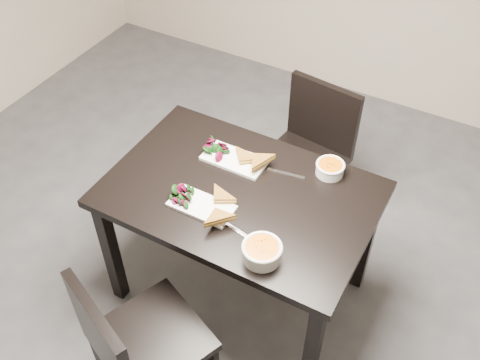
{
  "coord_description": "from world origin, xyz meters",
  "views": [
    {
      "loc": [
        0.65,
        -1.03,
        2.51
      ],
      "look_at": [
        -0.18,
        0.47,
        0.82
      ],
      "focal_mm": 41.04,
      "sensor_mm": 36.0,
      "label": 1
    }
  ],
  "objects_px": {
    "table": "(240,206)",
    "plate_near": "(202,206)",
    "chair_near": "(134,343)",
    "chair_far": "(310,148)",
    "soup_bowl_near": "(262,251)",
    "soup_bowl_far": "(330,168)",
    "plate_far": "(234,160)"
  },
  "relations": [
    {
      "from": "chair_far",
      "to": "plate_far",
      "type": "height_order",
      "value": "chair_far"
    },
    {
      "from": "soup_bowl_near",
      "to": "soup_bowl_far",
      "type": "bearing_deg",
      "value": 85.01
    },
    {
      "from": "table",
      "to": "chair_near",
      "type": "height_order",
      "value": "chair_near"
    },
    {
      "from": "table",
      "to": "chair_near",
      "type": "bearing_deg",
      "value": -96.8
    },
    {
      "from": "table",
      "to": "chair_far",
      "type": "xyz_separation_m",
      "value": [
        0.06,
        0.71,
        -0.17
      ]
    },
    {
      "from": "table",
      "to": "soup_bowl_near",
      "type": "relative_size",
      "value": 7.32
    },
    {
      "from": "chair_far",
      "to": "soup_bowl_near",
      "type": "height_order",
      "value": "chair_far"
    },
    {
      "from": "soup_bowl_near",
      "to": "plate_near",
      "type": "bearing_deg",
      "value": 161.67
    },
    {
      "from": "chair_near",
      "to": "soup_bowl_near",
      "type": "bearing_deg",
      "value": 75.63
    },
    {
      "from": "table",
      "to": "soup_bowl_far",
      "type": "height_order",
      "value": "soup_bowl_far"
    },
    {
      "from": "chair_far",
      "to": "table",
      "type": "bearing_deg",
      "value": -87.03
    },
    {
      "from": "chair_far",
      "to": "plate_far",
      "type": "relative_size",
      "value": 2.81
    },
    {
      "from": "plate_far",
      "to": "table",
      "type": "bearing_deg",
      "value": -53.49
    },
    {
      "from": "plate_near",
      "to": "chair_near",
      "type": "bearing_deg",
      "value": -88.76
    },
    {
      "from": "plate_near",
      "to": "table",
      "type": "bearing_deg",
      "value": 58.93
    },
    {
      "from": "plate_near",
      "to": "soup_bowl_far",
      "type": "distance_m",
      "value": 0.62
    },
    {
      "from": "table",
      "to": "plate_far",
      "type": "distance_m",
      "value": 0.23
    },
    {
      "from": "table",
      "to": "soup_bowl_near",
      "type": "bearing_deg",
      "value": -47.91
    },
    {
      "from": "plate_near",
      "to": "plate_far",
      "type": "height_order",
      "value": "same"
    },
    {
      "from": "plate_near",
      "to": "soup_bowl_far",
      "type": "bearing_deg",
      "value": 48.97
    },
    {
      "from": "chair_near",
      "to": "plate_near",
      "type": "xyz_separation_m",
      "value": [
        -0.01,
        0.57,
        0.27
      ]
    },
    {
      "from": "soup_bowl_near",
      "to": "soup_bowl_far",
      "type": "relative_size",
      "value": 1.22
    },
    {
      "from": "soup_bowl_near",
      "to": "plate_far",
      "type": "height_order",
      "value": "soup_bowl_near"
    },
    {
      "from": "chair_near",
      "to": "plate_far",
      "type": "xyz_separation_m",
      "value": [
        -0.03,
        0.9,
        0.27
      ]
    },
    {
      "from": "soup_bowl_near",
      "to": "soup_bowl_far",
      "type": "xyz_separation_m",
      "value": [
        0.05,
        0.58,
        -0.01
      ]
    },
    {
      "from": "soup_bowl_far",
      "to": "chair_near",
      "type": "bearing_deg",
      "value": -110.85
    },
    {
      "from": "table",
      "to": "plate_near",
      "type": "height_order",
      "value": "plate_near"
    },
    {
      "from": "table",
      "to": "plate_far",
      "type": "xyz_separation_m",
      "value": [
        -0.12,
        0.16,
        0.11
      ]
    },
    {
      "from": "soup_bowl_near",
      "to": "plate_far",
      "type": "distance_m",
      "value": 0.58
    },
    {
      "from": "plate_near",
      "to": "soup_bowl_far",
      "type": "relative_size",
      "value": 2.11
    },
    {
      "from": "plate_far",
      "to": "soup_bowl_far",
      "type": "height_order",
      "value": "soup_bowl_far"
    },
    {
      "from": "chair_near",
      "to": "table",
      "type": "bearing_deg",
      "value": 106.14
    }
  ]
}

